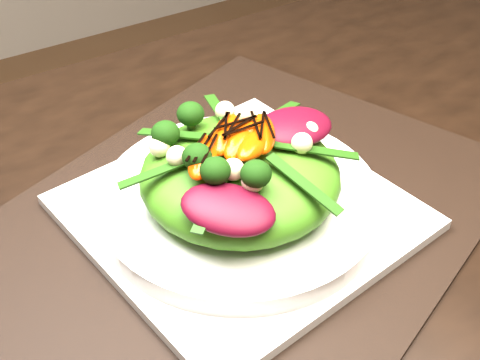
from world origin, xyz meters
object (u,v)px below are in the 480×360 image
placemat (240,218)px  orange_segment (206,132)px  plate_base (240,212)px  lettuce_mound (240,176)px  salad_bowl (240,200)px  dining_table (413,202)px

placemat → orange_segment: bearing=118.1°
plate_base → lettuce_mound: size_ratio=1.52×
placemat → salad_bowl: 0.02m
plate_base → placemat: bearing=-90.0°
plate_base → lettuce_mound: 0.05m
plate_base → orange_segment: (-0.02, 0.03, 0.08)m
lettuce_mound → salad_bowl: bearing=90.0°
placemat → orange_segment: 0.10m
salad_bowl → lettuce_mound: size_ratio=1.43×
dining_table → placemat: size_ratio=3.03×
placemat → orange_segment: orange_segment is taller
orange_segment → salad_bowl: bearing=-61.9°
dining_table → salad_bowl: bearing=162.0°
dining_table → placemat: bearing=162.0°
plate_base → orange_segment: orange_segment is taller
placemat → salad_bowl: size_ratio=1.95×
salad_bowl → lettuce_mound: (0.00, -0.00, 0.03)m
salad_bowl → lettuce_mound: 0.03m
dining_table → orange_segment: (-0.20, 0.09, 0.11)m
dining_table → salad_bowl: size_ratio=5.90×
dining_table → plate_base: size_ratio=5.57×
salad_bowl → orange_segment: size_ratio=4.54×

